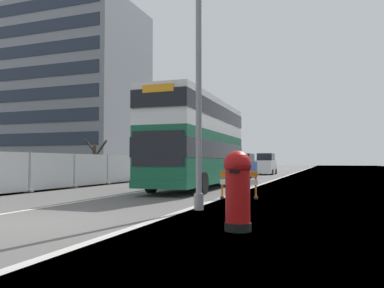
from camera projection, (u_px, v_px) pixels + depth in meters
ground at (43, 227)px, 8.86m from camera, size 140.00×280.00×0.10m
double_decker_bus at (199, 142)px, 20.65m from camera, size 2.97×11.15×4.78m
lamppost_foreground at (199, 89)px, 11.68m from camera, size 0.29×0.70×7.86m
red_pillar_postbox at (238, 187)px, 8.09m from camera, size 0.59×0.59×1.70m
roadworks_barrier at (239, 182)px, 15.03m from camera, size 1.52×0.75×1.07m
construction_site_fence at (107, 170)px, 24.62m from camera, size 0.44×20.60×1.95m
car_oncoming_near at (244, 166)px, 34.08m from camera, size 1.90×4.29×2.16m
car_receding_mid at (266, 165)px, 42.83m from camera, size 2.00×4.50×2.37m
bare_tree_far_verge_near at (95, 157)px, 39.91m from camera, size 2.57×2.96×3.75m
bare_tree_far_verge_mid at (171, 156)px, 56.79m from camera, size 2.77×2.60×4.49m
backdrop_office_block at (60, 92)px, 58.43m from camera, size 24.84×13.92×24.43m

